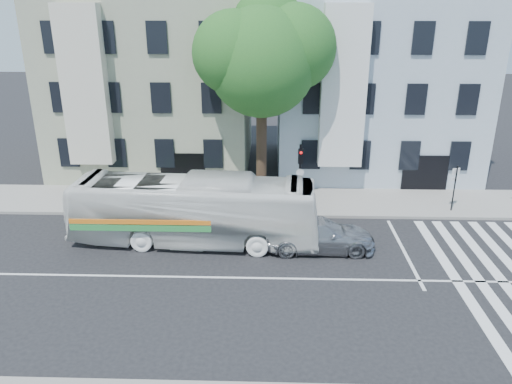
{
  "coord_description": "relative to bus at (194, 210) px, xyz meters",
  "views": [
    {
      "loc": [
        0.49,
        -17.46,
        10.5
      ],
      "look_at": [
        -0.14,
        3.42,
        2.4
      ],
      "focal_mm": 35.0,
      "sensor_mm": 36.0,
      "label": 1
    }
  ],
  "objects": [
    {
      "name": "building_right",
      "position": [
        9.93,
        11.8,
        3.93
      ],
      "size": [
        12.0,
        10.0,
        11.0
      ],
      "primitive_type": "cube",
      "color": "#A3B6C2",
      "rests_on": "ground"
    },
    {
      "name": "far_sign_pole",
      "position": [
        12.94,
        3.73,
        0.14
      ],
      "size": [
        0.43,
        0.23,
        2.46
      ],
      "rotation": [
        0.0,
        0.0,
        0.36
      ],
      "color": "black",
      "rests_on": "sidewalk_far"
    },
    {
      "name": "traffic_signal",
      "position": [
        4.93,
        3.29,
        0.84
      ],
      "size": [
        0.39,
        0.51,
        3.73
      ],
      "rotation": [
        0.0,
        0.0,
        0.09
      ],
      "color": "black",
      "rests_on": "ground"
    },
    {
      "name": "sidewalk_far",
      "position": [
        2.93,
        4.8,
        -1.49
      ],
      "size": [
        80.0,
        4.0,
        0.15
      ],
      "primitive_type": "cube",
      "color": "gray",
      "rests_on": "ground"
    },
    {
      "name": "street_tree",
      "position": [
        2.99,
        5.54,
        6.26
      ],
      "size": [
        7.3,
        5.9,
        11.1
      ],
      "color": "#2D2116",
      "rests_on": "ground"
    },
    {
      "name": "sedan",
      "position": [
        5.58,
        -0.6,
        -0.84
      ],
      "size": [
        2.14,
        5.07,
        1.46
      ],
      "primitive_type": "imported",
      "rotation": [
        0.0,
        0.0,
        1.59
      ],
      "color": "#A3A5AA",
      "rests_on": "ground"
    },
    {
      "name": "ground",
      "position": [
        2.93,
        -3.2,
        -1.57
      ],
      "size": [
        120.0,
        120.0,
        0.0
      ],
      "primitive_type": "plane",
      "color": "black",
      "rests_on": "ground"
    },
    {
      "name": "bus",
      "position": [
        0.0,
        0.0,
        0.0
      ],
      "size": [
        3.32,
        11.4,
        3.14
      ],
      "primitive_type": "imported",
      "rotation": [
        0.0,
        0.0,
        1.51
      ],
      "color": "white",
      "rests_on": "ground"
    },
    {
      "name": "hedge",
      "position": [
        -2.26,
        3.6,
        -1.07
      ],
      "size": [
        8.54,
        1.81,
        0.7
      ],
      "primitive_type": null,
      "rotation": [
        0.0,
        0.0,
        0.11
      ],
      "color": "#2B551B",
      "rests_on": "sidewalk_far"
    },
    {
      "name": "building_left",
      "position": [
        -4.07,
        11.8,
        3.93
      ],
      "size": [
        12.0,
        10.0,
        11.0
      ],
      "primitive_type": "cube",
      "color": "gray",
      "rests_on": "ground"
    }
  ]
}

